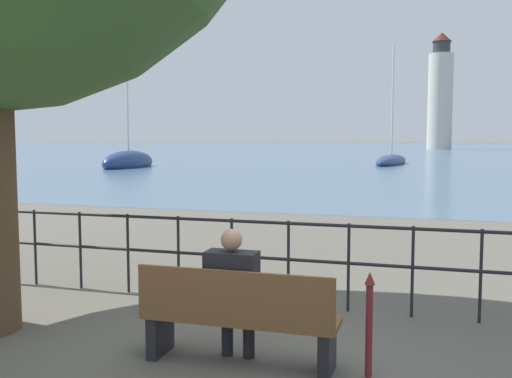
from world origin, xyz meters
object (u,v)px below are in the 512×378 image
Objects in this scene: sailboat_0 at (391,161)px; sailboat_2 at (129,162)px; park_bench at (238,319)px; seated_person_left at (233,289)px; closed_umbrella at (369,319)px; harbor_lighthouse at (440,95)px.

sailboat_2 is (-17.79, -10.68, 0.09)m from sailboat_0.
park_bench is 1.45× the size of seated_person_left.
closed_umbrella reaches higher than park_bench.
sailboat_2 is at bearing -104.80° from harbor_lighthouse.
sailboat_0 is 0.42× the size of harbor_lighthouse.
closed_umbrella is (1.22, 0.03, -0.17)m from seated_person_left.
park_bench is at bearing -174.95° from closed_umbrella.
park_bench is 1.96× the size of closed_umbrella.
sailboat_2 is (-18.95, 31.78, -0.31)m from seated_person_left.
park_bench is 0.27m from seated_person_left.
seated_person_left is at bearing -91.82° from harbor_lighthouse.
sailboat_0 is at bearing -93.73° from harbor_lighthouse.
seated_person_left is at bearing 133.59° from park_bench.
park_bench is at bearing -81.48° from sailboat_0.
sailboat_0 is (-1.23, 42.53, -0.16)m from park_bench.
seated_person_left reaches higher than closed_umbrella.
sailboat_0 is at bearing 91.66° from park_bench.
closed_umbrella is 0.04× the size of harbor_lighthouse.
sailboat_0 is at bearing 93.21° from closed_umbrella.
harbor_lighthouse reaches higher than seated_person_left.
sailboat_0 is at bearing 91.57° from seated_person_left.
harbor_lighthouse is (22.69, 85.88, 10.53)m from sailboat_2.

